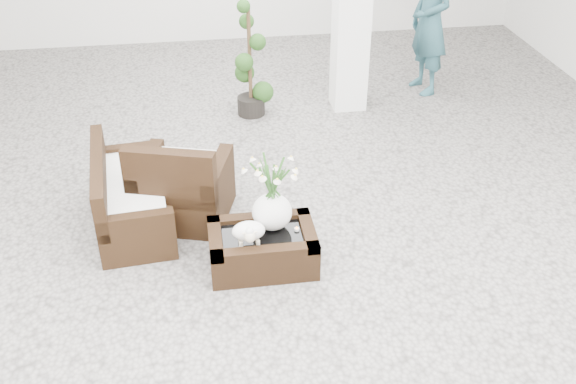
{
  "coord_description": "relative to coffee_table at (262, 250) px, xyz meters",
  "views": [
    {
      "loc": [
        -0.71,
        -4.79,
        3.64
      ],
      "look_at": [
        0.0,
        -0.1,
        0.62
      ],
      "focal_mm": 41.65,
      "sensor_mm": 36.0,
      "label": 1
    }
  ],
  "objects": [
    {
      "name": "loveseat",
      "position": [
        -1.11,
        0.82,
        0.21
      ],
      "size": [
        0.78,
        1.42,
        0.73
      ],
      "primitive_type": "cube",
      "rotation": [
        0.0,
        0.0,
        1.66
      ],
      "color": "black",
      "rests_on": "ground"
    },
    {
      "name": "sheep_figurine",
      "position": [
        -0.12,
        -0.1,
        0.26
      ],
      "size": [
        0.28,
        0.23,
        0.21
      ],
      "primitive_type": "ellipsoid",
      "color": "white",
      "rests_on": "coffee_table"
    },
    {
      "name": "coffee_table",
      "position": [
        0.0,
        0.0,
        0.0
      ],
      "size": [
        0.9,
        0.6,
        0.31
      ],
      "primitive_type": "cube",
      "color": "black",
      "rests_on": "ground"
    },
    {
      "name": "topiary",
      "position": [
        0.21,
        2.99,
        0.55
      ],
      "size": [
        0.38,
        0.38,
        1.41
      ],
      "primitive_type": null,
      "color": "#1D3D13",
      "rests_on": "ground"
    },
    {
      "name": "ground",
      "position": [
        0.25,
        0.26,
        -0.16
      ],
      "size": [
        11.0,
        11.0,
        0.0
      ],
      "primitive_type": "plane",
      "color": "gray",
      "rests_on": "ground"
    },
    {
      "name": "tealight",
      "position": [
        0.3,
        0.02,
        0.17
      ],
      "size": [
        0.04,
        0.04,
        0.03
      ],
      "primitive_type": "cylinder",
      "color": "white",
      "rests_on": "coffee_table"
    },
    {
      "name": "shopper",
      "position": [
        2.56,
        3.38,
        0.78
      ],
      "size": [
        0.58,
        0.76,
        1.88
      ],
      "primitive_type": "imported",
      "rotation": [
        0.0,
        0.0,
        -1.37
      ],
      "color": "#285058",
      "rests_on": "ground"
    },
    {
      "name": "planter_narcissus",
      "position": [
        0.1,
        0.1,
        0.56
      ],
      "size": [
        0.44,
        0.44,
        0.8
      ],
      "primitive_type": null,
      "color": "white",
      "rests_on": "coffee_table"
    },
    {
      "name": "armchair",
      "position": [
        -0.65,
        0.87,
        0.28
      ],
      "size": [
        1.02,
        0.99,
        0.88
      ],
      "primitive_type": "cube",
      "rotation": [
        0.0,
        0.0,
        2.85
      ],
      "color": "black",
      "rests_on": "ground"
    }
  ]
}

